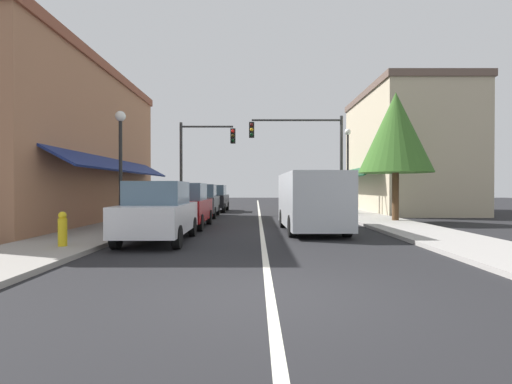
# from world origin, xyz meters

# --- Properties ---
(ground_plane) EXTENTS (80.00, 80.00, 0.00)m
(ground_plane) POSITION_xyz_m (0.00, 18.00, 0.00)
(ground_plane) COLOR black
(sidewalk_left) EXTENTS (2.60, 56.00, 0.12)m
(sidewalk_left) POSITION_xyz_m (-5.50, 18.00, 0.06)
(sidewalk_left) COLOR gray
(sidewalk_left) RESTS_ON ground
(sidewalk_right) EXTENTS (2.60, 56.00, 0.12)m
(sidewalk_right) POSITION_xyz_m (5.50, 18.00, 0.06)
(sidewalk_right) COLOR #A39E99
(sidewalk_right) RESTS_ON ground
(lane_center_stripe) EXTENTS (0.14, 52.00, 0.01)m
(lane_center_stripe) POSITION_xyz_m (0.00, 18.00, 0.00)
(lane_center_stripe) COLOR silver
(lane_center_stripe) RESTS_ON ground
(storefront_left_block) EXTENTS (5.57, 14.20, 7.09)m
(storefront_left_block) POSITION_xyz_m (-8.93, 12.00, 3.54)
(storefront_left_block) COLOR #9E6B4C
(storefront_left_block) RESTS_ON ground
(storefront_right_block) EXTENTS (6.80, 10.20, 7.83)m
(storefront_right_block) POSITION_xyz_m (9.54, 20.00, 3.92)
(storefront_right_block) COLOR #BCAD8E
(storefront_right_block) RESTS_ON ground
(parked_car_nearest_left) EXTENTS (1.83, 4.12, 1.77)m
(parked_car_nearest_left) POSITION_xyz_m (-3.06, 5.78, 0.88)
(parked_car_nearest_left) COLOR silver
(parked_car_nearest_left) RESTS_ON ground
(parked_car_second_left) EXTENTS (1.79, 4.10, 1.77)m
(parked_car_second_left) POSITION_xyz_m (-3.03, 9.95, 0.88)
(parked_car_second_left) COLOR maroon
(parked_car_second_left) RESTS_ON ground
(parked_car_third_left) EXTENTS (1.86, 4.14, 1.77)m
(parked_car_third_left) POSITION_xyz_m (-3.18, 15.63, 0.88)
(parked_car_third_left) COLOR #4C5156
(parked_car_third_left) RESTS_ON ground
(parked_car_far_left) EXTENTS (1.82, 4.12, 1.77)m
(parked_car_far_left) POSITION_xyz_m (-3.04, 20.75, 0.88)
(parked_car_far_left) COLOR black
(parked_car_far_left) RESTS_ON ground
(van_in_lane) EXTENTS (2.10, 5.23, 2.12)m
(van_in_lane) POSITION_xyz_m (1.79, 8.50, 1.15)
(van_in_lane) COLOR #B2B7BC
(van_in_lane) RESTS_ON ground
(traffic_signal_mast_arm) EXTENTS (5.50, 0.50, 5.80)m
(traffic_signal_mast_arm) POSITION_xyz_m (2.91, 17.38, 3.99)
(traffic_signal_mast_arm) COLOR #333333
(traffic_signal_mast_arm) RESTS_ON ground
(traffic_signal_left_corner) EXTENTS (3.43, 0.50, 5.58)m
(traffic_signal_left_corner) POSITION_xyz_m (-3.67, 18.40, 3.71)
(traffic_signal_left_corner) COLOR #333333
(traffic_signal_left_corner) RESTS_ON ground
(street_lamp_left_near) EXTENTS (0.36, 0.36, 4.25)m
(street_lamp_left_near) POSITION_xyz_m (-4.91, 7.97, 2.91)
(street_lamp_left_near) COLOR black
(street_lamp_left_near) RESTS_ON ground
(street_lamp_right_mid) EXTENTS (0.36, 0.36, 4.96)m
(street_lamp_right_mid) POSITION_xyz_m (5.04, 16.84, 3.33)
(street_lamp_right_mid) COLOR black
(street_lamp_right_mid) RESTS_ON ground
(tree_right_near) EXTENTS (3.31, 3.31, 5.91)m
(tree_right_near) POSITION_xyz_m (6.11, 12.13, 4.07)
(tree_right_near) COLOR #4C331E
(tree_right_near) RESTS_ON ground
(fire_hydrant) EXTENTS (0.22, 0.22, 0.87)m
(fire_hydrant) POSITION_xyz_m (-5.08, 4.16, 0.55)
(fire_hydrant) COLOR gold
(fire_hydrant) RESTS_ON ground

